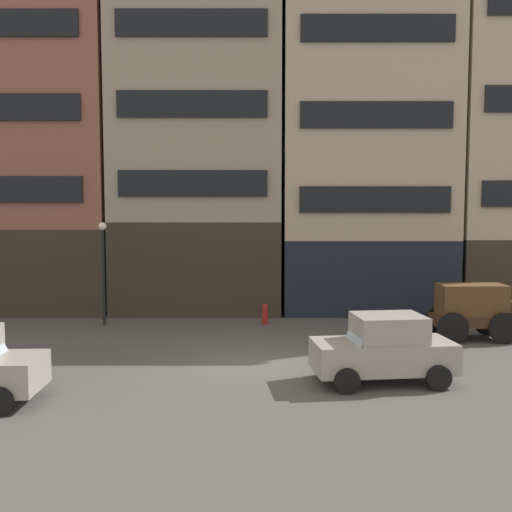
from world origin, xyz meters
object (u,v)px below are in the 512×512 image
Objects in this scene: cargo_wagon at (474,308)px; streetlamp_curbside at (104,259)px; sedan_dark at (385,349)px; fire_hydrant_curbside at (266,314)px.

streetlamp_curbside reaches higher than cargo_wagon.
cargo_wagon reaches higher than sedan_dark.
fire_hydrant_curbside is (-7.33, 2.78, -0.72)m from cargo_wagon.
sedan_dark is 4.65× the size of fire_hydrant_curbside.
streetlamp_curbside is at bearing 169.24° from cargo_wagon.
sedan_dark is at bearing -129.99° from cargo_wagon.
fire_hydrant_curbside is at bearing 111.18° from sedan_dark.
cargo_wagon is 6.66m from sedan_dark.
streetlamp_curbside is 6.83m from fire_hydrant_curbside.
sedan_dark is at bearing -68.82° from fire_hydrant_curbside.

